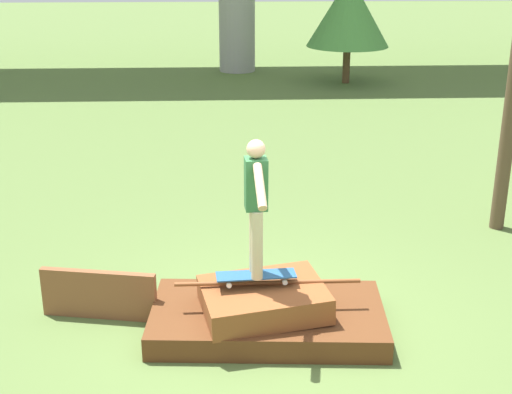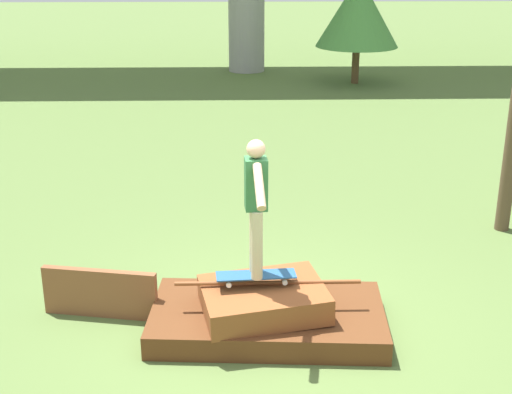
% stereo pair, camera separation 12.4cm
% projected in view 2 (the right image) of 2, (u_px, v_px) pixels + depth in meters
% --- Properties ---
extents(ground_plane, '(80.00, 80.00, 0.00)m').
position_uv_depth(ground_plane, '(268.00, 329.00, 7.66)').
color(ground_plane, '#567038').
extents(scrap_pile, '(2.56, 1.49, 0.58)m').
position_uv_depth(scrap_pile, '(266.00, 313.00, 7.57)').
color(scrap_pile, '#5B3319').
rests_on(scrap_pile, ground_plane).
extents(scrap_plank_loose, '(1.28, 0.32, 0.56)m').
position_uv_depth(scrap_plank_loose, '(100.00, 293.00, 7.83)').
color(scrap_plank_loose, brown).
rests_on(scrap_plank_loose, ground_plane).
extents(skateboard, '(0.84, 0.29, 0.09)m').
position_uv_depth(skateboard, '(256.00, 275.00, 7.41)').
color(skateboard, '#23517F').
rests_on(skateboard, scrap_pile).
extents(skater, '(0.23, 1.12, 1.45)m').
position_uv_depth(skater, '(256.00, 200.00, 7.12)').
color(skater, '#C6B78E').
rests_on(skater, skateboard).
extents(tree_behind_left, '(2.31, 2.31, 2.96)m').
position_uv_depth(tree_behind_left, '(358.00, 12.00, 19.67)').
color(tree_behind_left, brown).
rests_on(tree_behind_left, ground_plane).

